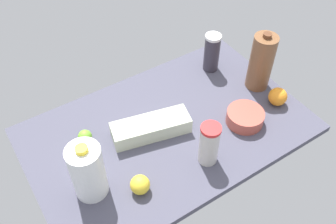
# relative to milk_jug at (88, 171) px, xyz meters

# --- Properties ---
(countertop) EXTENTS (1.20, 0.76, 0.03)m
(countertop) POSITION_rel_milk_jug_xyz_m (0.41, 0.10, -0.14)
(countertop) COLOR #454555
(countertop) RESTS_ON ground
(milk_jug) EXTENTS (0.12, 0.12, 0.26)m
(milk_jug) POSITION_rel_milk_jug_xyz_m (0.00, 0.00, 0.00)
(milk_jug) COLOR white
(milk_jug) RESTS_ON countertop
(mixing_bowl) EXTENTS (0.16, 0.16, 0.06)m
(mixing_bowl) POSITION_rel_milk_jug_xyz_m (0.71, -0.05, -0.09)
(mixing_bowl) COLOR #AE4B3D
(mixing_bowl) RESTS_ON countertop
(egg_carton) EXTENTS (0.35, 0.18, 0.07)m
(egg_carton) POSITION_rel_milk_jug_xyz_m (0.33, 0.12, -0.08)
(egg_carton) COLOR beige
(egg_carton) RESTS_ON countertop
(shaker_bottle) EXTENTS (0.08, 0.08, 0.20)m
(shaker_bottle) POSITION_rel_milk_jug_xyz_m (0.80, 0.32, -0.02)
(shaker_bottle) COLOR #322E39
(shaker_bottle) RESTS_ON countertop
(chocolate_milk_jug) EXTENTS (0.11, 0.11, 0.30)m
(chocolate_milk_jug) POSITION_rel_milk_jug_xyz_m (0.92, 0.10, 0.02)
(chocolate_milk_jug) COLOR brown
(chocolate_milk_jug) RESTS_ON countertop
(tumbler_cup) EXTENTS (0.08, 0.08, 0.19)m
(tumbler_cup) POSITION_rel_milk_jug_xyz_m (0.45, -0.12, -0.02)
(tumbler_cup) COLOR beige
(tumbler_cup) RESTS_ON countertop
(lime_by_jug) EXTENTS (0.06, 0.06, 0.06)m
(lime_by_jug) POSITION_rel_milk_jug_xyz_m (0.08, 0.23, -0.09)
(lime_by_jug) COLOR #70B32F
(lime_by_jug) RESTS_ON countertop
(lemon_loose) EXTENTS (0.08, 0.08, 0.08)m
(lemon_loose) POSITION_rel_milk_jug_xyz_m (0.15, -0.10, -0.08)
(lemon_loose) COLOR yellow
(lemon_loose) RESTS_ON countertop
(orange_near_front) EXTENTS (0.08, 0.08, 0.08)m
(orange_near_front) POSITION_rel_milk_jug_xyz_m (0.91, -0.04, -0.08)
(orange_near_front) COLOR orange
(orange_near_front) RESTS_ON countertop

